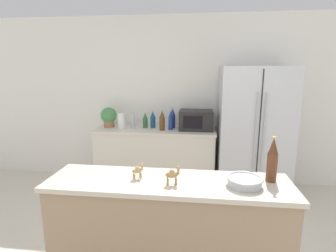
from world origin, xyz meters
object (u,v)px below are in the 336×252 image
object	(u,v)px
refrigerator	(253,132)
wine_bottle	(272,160)
fruit_bowl	(245,181)
camel_figurine	(138,170)
potted_plant	(109,116)
paper_towel_roll	(121,121)
back_bottle_3	(162,120)
microwave	(196,120)
back_bottle_4	(133,119)
back_bottle_5	(171,120)
back_bottle_0	(145,121)
camel_figurine_second	(173,174)
back_bottle_1	(153,120)
back_bottle_2	(173,118)

from	to	relation	value
refrigerator	wine_bottle	size ratio (longest dim) A/B	5.42
wine_bottle	fruit_bowl	xyz separation A→B (m)	(-0.20, -0.10, -0.12)
wine_bottle	camel_figurine	bearing A→B (deg)	-175.88
potted_plant	paper_towel_roll	bearing A→B (deg)	-18.41
back_bottle_3	fruit_bowl	bearing A→B (deg)	-65.96
microwave	back_bottle_4	distance (m)	0.93
refrigerator	paper_towel_roll	size ratio (longest dim) A/B	8.10
back_bottle_5	back_bottle_0	bearing A→B (deg)	166.12
back_bottle_3	fruit_bowl	size ratio (longest dim) A/B	1.19
microwave	back_bottle_0	bearing A→B (deg)	177.85
potted_plant	camel_figurine_second	xyz separation A→B (m)	(1.18, -2.06, -0.03)
paper_towel_roll	back_bottle_3	world-z (taller)	back_bottle_3
back_bottle_1	back_bottle_3	xyz separation A→B (m)	(0.16, -0.15, 0.02)
refrigerator	wine_bottle	xyz separation A→B (m)	(-0.22, -1.81, 0.22)
camel_figurine_second	back_bottle_3	bearing A→B (deg)	100.28
back_bottle_2	back_bottle_3	bearing A→B (deg)	-125.20
back_bottle_3	back_bottle_5	world-z (taller)	back_bottle_3
microwave	back_bottle_1	world-z (taller)	microwave
back_bottle_0	back_bottle_1	xyz separation A→B (m)	(0.12, 0.01, 0.01)
refrigerator	camel_figurine	distance (m)	2.23
microwave	camel_figurine_second	world-z (taller)	microwave
microwave	camel_figurine_second	bearing A→B (deg)	-93.64
back_bottle_0	camel_figurine	bearing A→B (deg)	-79.75
microwave	back_bottle_1	distance (m)	0.64
wine_bottle	camel_figurine	xyz separation A→B (m)	(-0.96, -0.07, -0.09)
back_bottle_1	back_bottle_2	xyz separation A→B (m)	(0.29, 0.04, 0.02)
potted_plant	paper_towel_roll	world-z (taller)	potted_plant
back_bottle_2	back_bottle_5	bearing A→B (deg)	-94.88
back_bottle_3	camel_figurine	size ratio (longest dim) A/B	2.62
refrigerator	camel_figurine_second	distance (m)	2.16
refrigerator	paper_towel_roll	bearing A→B (deg)	178.99
back_bottle_2	back_bottle_4	world-z (taller)	back_bottle_2
back_bottle_2	back_bottle_0	bearing A→B (deg)	-173.15
back_bottle_0	camel_figurine	size ratio (longest dim) A/B	2.02
refrigerator	back_bottle_0	world-z (taller)	refrigerator
potted_plant	back_bottle_5	size ratio (longest dim) A/B	1.03
back_bottle_2	camel_figurine_second	size ratio (longest dim) A/B	2.32
microwave	camel_figurine_second	xyz separation A→B (m)	(-0.13, -2.05, -0.00)
refrigerator	camel_figurine	world-z (taller)	refrigerator
microwave	back_bottle_1	bearing A→B (deg)	176.46
back_bottle_2	fruit_bowl	world-z (taller)	back_bottle_2
paper_towel_roll	wine_bottle	size ratio (longest dim) A/B	0.67
back_bottle_5	camel_figurine_second	world-z (taller)	back_bottle_5
wine_bottle	back_bottle_2	bearing A→B (deg)	114.83
back_bottle_1	wine_bottle	bearing A→B (deg)	-58.14
fruit_bowl	camel_figurine_second	world-z (taller)	camel_figurine_second
back_bottle_0	wine_bottle	bearing A→B (deg)	-55.60
back_bottle_0	fruit_bowl	bearing A→B (deg)	-61.13
back_bottle_0	camel_figurine	world-z (taller)	back_bottle_0
wine_bottle	camel_figurine_second	distance (m)	0.72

